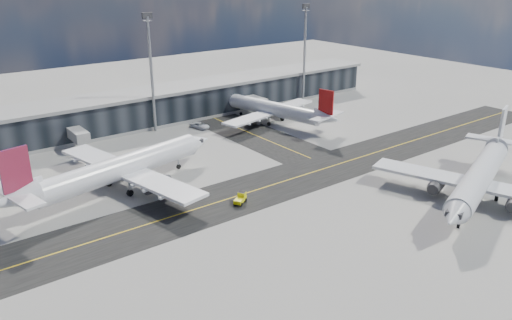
# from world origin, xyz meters

# --- Properties ---
(ground) EXTENTS (300.00, 300.00, 0.00)m
(ground) POSITION_xyz_m (0.00, 0.00, 0.00)
(ground) COLOR gray
(ground) RESTS_ON ground
(taxiway_lanes) EXTENTS (180.00, 63.00, 0.03)m
(taxiway_lanes) POSITION_xyz_m (3.91, 10.74, 0.01)
(taxiway_lanes) COLOR black
(taxiway_lanes) RESTS_ON ground
(terminal_concourse) EXTENTS (152.00, 19.80, 8.80)m
(terminal_concourse) POSITION_xyz_m (0.04, 54.93, 4.09)
(terminal_concourse) COLOR black
(terminal_concourse) RESTS_ON ground
(floodlight_masts) EXTENTS (102.50, 0.70, 28.90)m
(floodlight_masts) POSITION_xyz_m (0.00, 48.00, 15.61)
(floodlight_masts) COLOR gray
(floodlight_masts) RESTS_ON ground
(airliner_af) EXTENTS (44.23, 37.96, 13.17)m
(airliner_af) POSITION_xyz_m (-21.43, 19.02, 4.35)
(airliner_af) COLOR white
(airliner_af) RESTS_ON ground
(airliner_redtail) EXTENTS (32.65, 38.02, 11.34)m
(airliner_redtail) POSITION_xyz_m (28.29, 35.13, 3.75)
(airliner_redtail) COLOR white
(airliner_redtail) RESTS_ON ground
(airliner_near) EXTENTS (41.97, 36.24, 12.77)m
(airliner_near) POSITION_xyz_m (28.28, -22.45, 4.22)
(airliner_near) COLOR silver
(airliner_near) RESTS_ON ground
(baggage_tug) EXTENTS (3.19, 2.70, 1.82)m
(baggage_tug) POSITION_xyz_m (-6.81, 1.36, 0.91)
(baggage_tug) COLOR #FFF70D
(baggage_tug) RESTS_ON ground
(service_van) EXTENTS (3.79, 5.92, 1.52)m
(service_van) POSITION_xyz_m (10.13, 43.29, 0.76)
(service_van) COLOR white
(service_van) RESTS_ON ground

